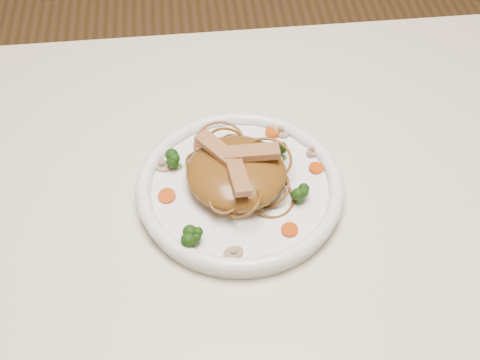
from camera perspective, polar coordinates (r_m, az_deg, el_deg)
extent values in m
cube|color=beige|center=(0.84, 1.11, -4.01)|extent=(1.20, 0.80, 0.04)
cylinder|color=brown|center=(1.48, 20.43, -0.26)|extent=(0.06, 0.06, 0.71)
cylinder|color=white|center=(0.84, 0.00, -0.98)|extent=(0.27, 0.27, 0.02)
ellipsoid|color=brown|center=(0.83, -0.34, 0.67)|extent=(0.17, 0.17, 0.04)
cube|color=#B07A53|center=(0.81, 1.10, 2.46)|extent=(0.07, 0.02, 0.01)
cube|color=#B07A53|center=(0.82, -2.10, 2.86)|extent=(0.06, 0.06, 0.01)
cube|color=#B07A53|center=(0.79, -0.18, 0.36)|extent=(0.03, 0.07, 0.01)
cylinder|color=#B63606|center=(0.90, 2.94, 4.29)|extent=(0.03, 0.03, 0.00)
cylinder|color=#B63606|center=(0.83, -6.53, -1.44)|extent=(0.03, 0.03, 0.00)
cylinder|color=#B63606|center=(0.86, 6.78, 1.05)|extent=(0.02, 0.02, 0.00)
cylinder|color=#B63606|center=(0.89, -3.42, 3.28)|extent=(0.02, 0.02, 0.00)
cylinder|color=#B63606|center=(0.79, 4.43, -4.45)|extent=(0.02, 0.02, 0.00)
cylinder|color=tan|center=(0.77, -0.60, -6.56)|extent=(0.03, 0.03, 0.01)
cylinder|color=tan|center=(0.88, 6.47, 2.52)|extent=(0.03, 0.03, 0.01)
cylinder|color=tan|center=(0.86, -6.96, 1.25)|extent=(0.03, 0.03, 0.01)
cylinder|color=tan|center=(0.91, 3.68, 4.37)|extent=(0.04, 0.04, 0.01)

